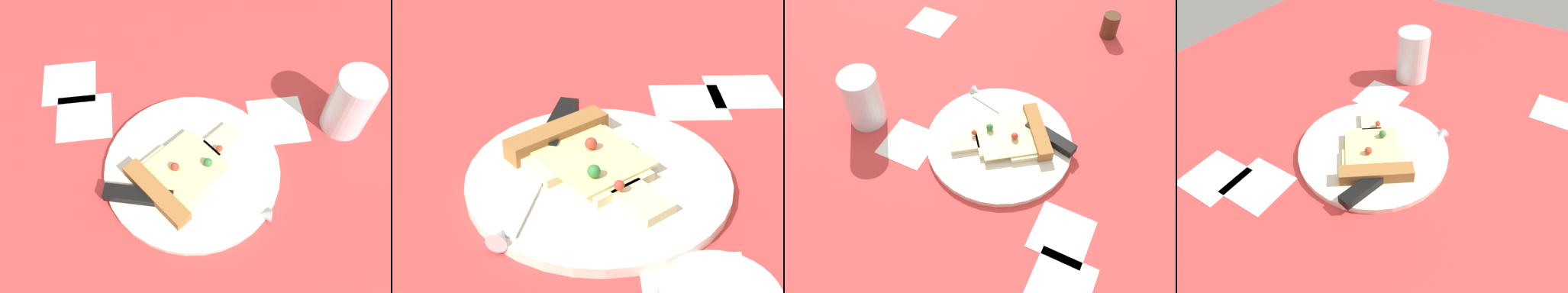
# 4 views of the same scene
# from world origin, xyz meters

# --- Properties ---
(ground_plane) EXTENTS (1.40, 1.40, 0.03)m
(ground_plane) POSITION_xyz_m (0.00, -0.00, -0.01)
(ground_plane) COLOR #D13838
(ground_plane) RESTS_ON ground
(plate) EXTENTS (0.27, 0.27, 0.01)m
(plate) POSITION_xyz_m (0.01, 0.09, 0.01)
(plate) COLOR silver
(plate) RESTS_ON ground_plane
(pizza_slice) EXTENTS (0.19, 0.17, 0.03)m
(pizza_slice) POSITION_xyz_m (-0.01, 0.07, 0.02)
(pizza_slice) COLOR beige
(pizza_slice) RESTS_ON plate
(knife) EXTENTS (0.24, 0.08, 0.02)m
(knife) POSITION_xyz_m (-0.03, 0.04, 0.02)
(knife) COLOR silver
(knife) RESTS_ON plate
(drinking_glass) EXTENTS (0.07, 0.07, 0.11)m
(drinking_glass) POSITION_xyz_m (0.26, 0.14, 0.06)
(drinking_glass) COLOR silver
(drinking_glass) RESTS_ON ground_plane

